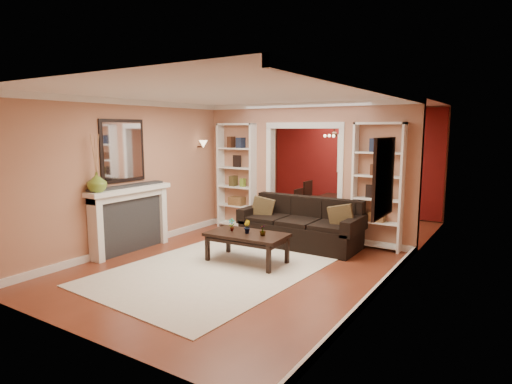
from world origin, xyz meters
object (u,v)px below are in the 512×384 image
Objects in this scene: bookshelf_left at (237,176)px; dining_table at (332,210)px; bookshelf_right at (378,187)px; coffee_table at (247,248)px; fireplace at (131,220)px; sofa at (300,223)px.

dining_table is at bearing 50.36° from bookshelf_left.
bookshelf_right is 1.48× the size of dining_table.
bookshelf_left reaches higher than coffee_table.
bookshelf_left is at bearing 77.95° from fireplace.
coffee_table is 2.65m from bookshelf_right.
coffee_table is 0.57× the size of bookshelf_right.
coffee_table is at bearing -179.00° from dining_table.
bookshelf_left is 3.10m from bookshelf_right.
sofa is 3.08m from fireplace.
sofa reaches higher than dining_table.
dining_table is (1.50, 1.81, -0.88)m from bookshelf_left.
bookshelf_left is 1.48× the size of dining_table.
dining_table is at bearing 131.48° from bookshelf_right.
coffee_table is at bearing -101.28° from sofa.
fireplace is at bearing -168.07° from coffee_table.
fireplace is (-2.11, -0.56, 0.33)m from coffee_table.
dining_table is (2.04, 4.34, -0.31)m from fireplace.
bookshelf_right is at bearing 49.01° from coffee_table.
bookshelf_left is at bearing 162.53° from sofa.
bookshelf_left is 1.35× the size of fireplace.
fireplace is at bearing 154.83° from dining_table.
sofa is at bearing -171.84° from dining_table.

